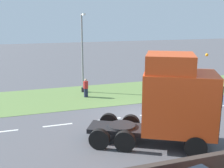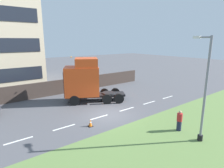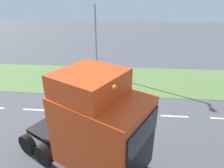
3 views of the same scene
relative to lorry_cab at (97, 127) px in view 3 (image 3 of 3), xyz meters
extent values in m
plane|color=#515156|center=(-4.59, 0.30, -2.35)|extent=(120.00, 120.00, 0.00)
cube|color=#607F42|center=(-10.59, 0.30, -2.34)|extent=(7.00, 44.00, 0.01)
cube|color=white|center=(-4.59, -5.20, -2.35)|extent=(0.16, 1.80, 0.00)
cube|color=white|center=(-4.59, -2.00, -2.35)|extent=(0.16, 1.80, 0.00)
cube|color=white|center=(-4.59, 1.20, -2.35)|extent=(0.16, 1.80, 0.00)
cube|color=white|center=(-4.59, 4.40, -2.35)|extent=(0.16, 1.80, 0.00)
cube|color=white|center=(-4.59, 7.60, -2.35)|extent=(0.16, 1.80, 0.00)
cube|color=black|center=(-0.57, -1.02, -1.68)|extent=(4.32, 6.23, 0.24)
cube|color=#DB4719|center=(0.13, 0.23, -0.06)|extent=(3.94, 4.30, 3.01)
cube|color=black|center=(0.99, 1.78, -0.72)|extent=(1.94, 1.12, 1.69)
cube|color=black|center=(0.99, 1.78, 0.60)|extent=(2.05, 1.18, 0.96)
cube|color=#DB4719|center=(-0.13, -0.23, 1.90)|extent=(3.24, 3.17, 0.90)
sphere|color=orange|center=(1.25, 0.80, 2.42)|extent=(0.14, 0.14, 0.14)
cylinder|color=black|center=(-1.26, -2.27, -1.50)|extent=(1.92, 1.92, 0.12)
cylinder|color=black|center=(-0.52, 1.50, -1.83)|extent=(0.79, 1.06, 1.04)
cylinder|color=black|center=(-2.14, -1.41, -1.83)|extent=(0.79, 1.06, 1.04)
cylinder|color=black|center=(-0.07, -2.57, -1.83)|extent=(0.79, 1.06, 1.04)
cylinder|color=black|center=(-2.76, -2.52, -1.83)|extent=(0.79, 1.06, 1.04)
cylinder|color=black|center=(-0.69, -3.67, -1.83)|extent=(0.79, 1.06, 1.04)
cylinder|color=black|center=(-11.88, -1.95, -2.15)|extent=(0.33, 0.33, 0.40)
cylinder|color=gray|center=(-11.88, -1.95, 1.03)|extent=(0.15, 0.15, 6.77)
cylinder|color=gray|center=(-11.43, -1.95, 4.32)|extent=(0.90, 0.11, 0.11)
cube|color=silver|center=(-10.98, -1.95, 4.32)|extent=(0.44, 0.20, 0.16)
cylinder|color=#1E233D|center=(-10.19, -2.11, -1.98)|extent=(0.34, 0.34, 0.75)
cylinder|color=#B22626|center=(-10.19, -2.11, -1.31)|extent=(0.39, 0.39, 0.59)
sphere|color=tan|center=(-10.19, -2.11, -0.91)|extent=(0.20, 0.20, 0.20)
cube|color=black|center=(-5.64, 2.71, -2.33)|extent=(0.36, 0.36, 0.03)
cone|color=orange|center=(-5.64, 2.71, -2.04)|extent=(0.28, 0.28, 0.55)
cylinder|color=white|center=(-5.64, 2.71, -2.02)|extent=(0.17, 0.17, 0.07)
camera|label=1|loc=(11.72, -7.17, 3.99)|focal=45.00mm
camera|label=2|loc=(-17.25, 9.49, 4.11)|focal=30.00mm
camera|label=3|loc=(6.17, 1.13, 4.75)|focal=30.00mm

